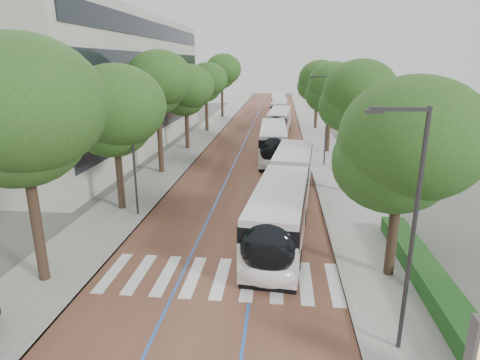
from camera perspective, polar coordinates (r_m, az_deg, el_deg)
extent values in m
plane|color=#51544C|center=(17.66, -3.89, -15.35)|extent=(160.00, 160.00, 0.00)
cube|color=brown|center=(55.62, 2.98, 6.84)|extent=(11.00, 140.00, 0.02)
cube|color=gray|center=(56.47, -4.70, 7.00)|extent=(4.00, 140.00, 0.12)
cube|color=gray|center=(55.76, 10.75, 6.65)|extent=(4.00, 140.00, 0.12)
cube|color=gray|center=(56.16, -2.78, 6.99)|extent=(0.20, 140.00, 0.14)
cube|color=gray|center=(55.63, 8.79, 6.72)|extent=(0.20, 140.00, 0.14)
cube|color=silver|center=(19.76, -17.58, -12.36)|extent=(0.55, 3.60, 0.01)
cube|color=silver|center=(19.32, -14.08, -12.76)|extent=(0.55, 3.60, 0.01)
cube|color=silver|center=(18.96, -10.43, -13.12)|extent=(0.55, 3.60, 0.01)
cube|color=silver|center=(18.67, -6.63, -13.43)|extent=(0.55, 3.60, 0.01)
cube|color=silver|center=(18.46, -2.73, -13.70)|extent=(0.55, 3.60, 0.01)
cube|color=silver|center=(18.34, 1.25, -13.91)|extent=(0.55, 3.60, 0.01)
cube|color=silver|center=(18.30, 5.28, -14.06)|extent=(0.55, 3.60, 0.01)
cube|color=silver|center=(18.35, 9.30, -14.14)|extent=(0.55, 3.60, 0.01)
cube|color=silver|center=(18.48, 13.29, -14.15)|extent=(0.55, 3.60, 0.01)
cube|color=#2356B2|center=(55.72, 1.32, 6.89)|extent=(0.12, 126.00, 0.01)
cube|color=#2356B2|center=(55.57, 4.64, 6.81)|extent=(0.12, 126.00, 0.01)
cube|color=#9E9C92|center=(48.23, -22.14, 12.57)|extent=(18.00, 40.00, 14.00)
cube|color=black|center=(45.18, -11.26, 8.15)|extent=(0.12, 38.00, 1.60)
cube|color=black|center=(44.85, -11.50, 12.19)|extent=(0.12, 38.00, 1.60)
cube|color=black|center=(44.74, -11.74, 16.28)|extent=(0.12, 38.00, 1.60)
cube|color=black|center=(44.84, -11.97, 20.11)|extent=(0.12, 38.00, 1.60)
cube|color=#174318|center=(18.36, 26.33, -13.98)|extent=(1.20, 14.00, 0.80)
cylinder|color=#302F32|center=(13.52, 23.34, -7.50)|extent=(0.14, 0.14, 8.00)
cube|color=#302F32|center=(12.31, 21.82, 9.34)|extent=(1.70, 0.12, 0.12)
cube|color=#302F32|center=(12.15, 18.57, 9.20)|extent=(0.50, 0.20, 0.10)
cylinder|color=#302F32|center=(37.37, 12.21, 8.14)|extent=(0.14, 0.14, 8.00)
cube|color=#302F32|center=(36.95, 11.31, 14.18)|extent=(1.70, 0.12, 0.12)
cube|color=#302F32|center=(36.90, 10.19, 14.11)|extent=(0.50, 0.20, 0.10)
cylinder|color=#302F32|center=(24.94, -14.95, 3.93)|extent=(0.14, 0.14, 8.00)
cylinder|color=black|center=(19.16, -26.88, -6.08)|extent=(0.44, 0.44, 5.07)
ellipsoid|color=#214A18|center=(18.06, -28.77, 7.60)|extent=(6.33, 6.33, 5.38)
cylinder|color=black|center=(26.82, -16.71, 0.36)|extent=(0.44, 0.44, 4.36)
ellipsoid|color=#214A18|center=(26.04, -17.43, 8.77)|extent=(5.91, 5.91, 5.03)
cylinder|color=black|center=(34.96, -11.27, 5.15)|extent=(0.44, 0.44, 5.25)
ellipsoid|color=#214A18|center=(34.36, -11.73, 12.98)|extent=(5.37, 5.37, 4.57)
cylinder|color=black|center=(44.54, -7.54, 7.14)|extent=(0.44, 0.44, 4.37)
ellipsoid|color=#214A18|center=(44.08, -7.74, 12.23)|extent=(5.62, 5.62, 4.78)
cylinder|color=black|center=(56.15, -4.75, 9.23)|extent=(0.44, 0.44, 4.54)
ellipsoid|color=#214A18|center=(55.78, -4.86, 13.43)|extent=(5.35, 5.35, 4.55)
cylinder|color=black|center=(70.82, -2.55, 11.08)|extent=(0.44, 0.44, 5.32)
ellipsoid|color=#214A18|center=(70.53, -2.60, 14.99)|extent=(6.06, 6.06, 5.15)
cylinder|color=black|center=(18.96, 20.89, -7.20)|extent=(0.44, 0.44, 4.07)
ellipsoid|color=#214A18|center=(17.88, 22.09, 3.77)|extent=(5.95, 5.95, 5.06)
cylinder|color=black|center=(30.02, 15.30, 2.61)|extent=(0.44, 0.44, 4.82)
ellipsoid|color=#214A18|center=(29.32, 15.96, 10.95)|extent=(5.02, 5.02, 4.27)
cylinder|color=black|center=(43.64, 12.43, 6.87)|extent=(0.44, 0.44, 4.62)
ellipsoid|color=#214A18|center=(43.16, 12.77, 12.38)|extent=(5.31, 5.31, 4.51)
cylinder|color=black|center=(59.41, 10.75, 9.42)|extent=(0.44, 0.44, 4.58)
ellipsoid|color=#214A18|center=(59.06, 10.97, 13.42)|extent=(5.99, 5.99, 5.09)
cylinder|color=black|center=(25.56, 6.84, -0.77)|extent=(2.38, 1.12, 2.30)
cube|color=silver|center=(20.92, 5.59, -6.20)|extent=(3.42, 9.56, 1.82)
cube|color=black|center=(20.51, 5.68, -3.26)|extent=(3.44, 9.38, 0.97)
cube|color=silver|center=(20.30, 5.73, -1.56)|extent=(3.35, 9.37, 0.31)
cube|color=black|center=(21.36, 5.51, -8.90)|extent=(3.33, 9.18, 0.35)
cube|color=silver|center=(29.84, 7.52, 0.70)|extent=(3.26, 7.95, 1.82)
cube|color=black|center=(29.55, 7.60, 2.83)|extent=(3.28, 7.80, 0.97)
cube|color=silver|center=(29.41, 7.65, 4.04)|extent=(3.19, 7.79, 0.31)
cube|color=black|center=(30.15, 7.44, -1.29)|extent=(3.17, 7.64, 0.35)
ellipsoid|color=black|center=(16.51, 3.97, -9.80)|extent=(2.45, 1.33, 2.28)
ellipsoid|color=silver|center=(17.00, 3.87, -13.32)|extent=(2.44, 1.23, 1.14)
cylinder|color=black|center=(19.33, 1.41, -10.62)|extent=(0.40, 1.02, 1.00)
cylinder|color=black|center=(19.11, 8.22, -11.13)|extent=(0.40, 1.02, 1.00)
cylinder|color=black|center=(31.74, 5.66, 0.29)|extent=(0.40, 1.02, 1.00)
cylinder|color=black|center=(31.61, 9.73, 0.06)|extent=(0.40, 1.02, 1.00)
cylinder|color=black|center=(24.16, 3.65, -4.92)|extent=(0.40, 1.02, 1.00)
cylinder|color=black|center=(23.99, 9.02, -5.26)|extent=(0.40, 1.02, 1.00)
cube|color=silver|center=(40.39, 4.73, 4.94)|extent=(2.72, 12.04, 1.82)
cube|color=black|center=(40.18, 4.77, 6.53)|extent=(2.76, 11.80, 0.97)
cube|color=silver|center=(40.07, 4.79, 7.44)|extent=(2.67, 11.80, 0.31)
cube|color=black|center=(40.62, 4.70, 3.44)|extent=(2.66, 11.56, 0.35)
ellipsoid|color=black|center=(34.51, 4.73, 4.21)|extent=(2.37, 1.14, 2.28)
ellipsoid|color=silver|center=(34.72, 4.69, 2.36)|extent=(2.37, 1.04, 1.14)
cylinder|color=black|center=(37.06, 2.94, 2.72)|extent=(0.32, 1.01, 1.00)
cylinder|color=black|center=(37.06, 6.44, 2.63)|extent=(0.32, 1.01, 1.00)
cylinder|color=black|center=(44.28, 3.26, 4.99)|extent=(0.32, 1.01, 1.00)
cylinder|color=black|center=(44.28, 6.19, 4.92)|extent=(0.32, 1.01, 1.00)
cube|color=silver|center=(53.97, 5.57, 7.83)|extent=(3.26, 12.14, 1.82)
cube|color=black|center=(53.81, 5.60, 9.03)|extent=(3.29, 11.90, 0.97)
cube|color=silver|center=(53.74, 5.62, 9.71)|extent=(3.20, 11.89, 0.31)
cube|color=black|center=(54.15, 5.54, 6.70)|extent=(3.18, 11.65, 0.35)
ellipsoid|color=black|center=(48.09, 5.09, 7.68)|extent=(2.42, 1.25, 2.28)
ellipsoid|color=silver|center=(48.23, 5.05, 6.34)|extent=(2.41, 1.15, 1.14)
cylinder|color=black|center=(50.64, 3.97, 6.43)|extent=(0.36, 1.02, 1.00)
cylinder|color=black|center=(50.48, 6.54, 6.33)|extent=(0.36, 1.02, 1.00)
cylinder|color=black|center=(57.92, 4.69, 7.68)|extent=(0.36, 1.02, 1.00)
cylinder|color=black|center=(57.78, 6.95, 7.60)|extent=(0.36, 1.02, 1.00)
cube|color=silver|center=(66.95, 5.59, 9.50)|extent=(2.66, 12.03, 1.82)
cube|color=black|center=(66.82, 5.62, 10.47)|extent=(2.69, 11.79, 0.97)
cube|color=silver|center=(66.76, 5.63, 11.02)|extent=(2.60, 11.79, 0.31)
cube|color=black|center=(67.09, 5.57, 8.58)|extent=(2.60, 11.55, 0.35)
ellipsoid|color=black|center=(61.06, 5.50, 9.54)|extent=(2.36, 1.13, 2.28)
ellipsoid|color=silver|center=(61.15, 5.47, 8.47)|extent=(2.36, 1.03, 1.14)
cylinder|color=black|center=(63.51, 4.48, 8.46)|extent=(0.31, 1.00, 1.00)
cylinder|color=black|center=(63.47, 6.54, 8.40)|extent=(0.31, 1.00, 1.00)
cylinder|color=black|center=(70.84, 4.71, 9.29)|extent=(0.31, 1.00, 1.00)
cylinder|color=black|center=(70.81, 6.56, 9.23)|extent=(0.31, 1.00, 1.00)
cube|color=silver|center=(79.40, 5.45, 10.59)|extent=(2.67, 12.03, 1.82)
cube|color=black|center=(79.29, 5.48, 11.41)|extent=(2.71, 11.80, 0.97)
cube|color=silver|center=(79.24, 5.49, 11.87)|extent=(2.62, 11.79, 0.31)
cube|color=black|center=(79.51, 5.43, 9.81)|extent=(2.61, 11.55, 0.35)
ellipsoid|color=black|center=(73.50, 5.49, 10.71)|extent=(2.37, 1.13, 2.28)
ellipsoid|color=silver|center=(73.57, 5.47, 9.82)|extent=(2.36, 1.03, 1.14)
cylinder|color=black|center=(75.90, 4.59, 9.77)|extent=(0.31, 1.00, 1.00)
cylinder|color=black|center=(75.92, 6.32, 9.72)|extent=(0.31, 1.00, 1.00)
cylinder|color=black|center=(83.25, 4.64, 10.36)|extent=(0.31, 1.00, 1.00)
cylinder|color=black|center=(83.27, 6.22, 10.32)|extent=(0.31, 1.00, 1.00)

